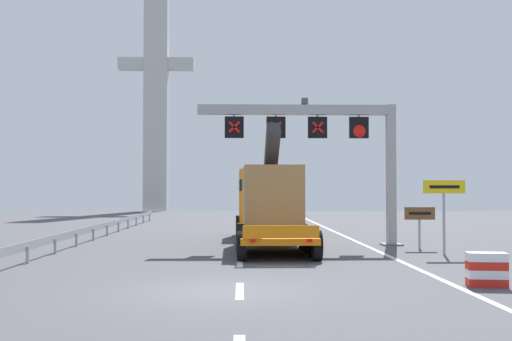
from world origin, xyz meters
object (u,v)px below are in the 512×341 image
(overhead_lane_gantry, at_px, (325,134))
(exit_sign_yellow, at_px, (444,198))
(bridge_pylon_distant, at_px, (156,89))
(heavy_haul_truck_orange, at_px, (267,201))
(tourist_info_sign_brown, at_px, (420,218))
(crash_barrier_striped, at_px, (487,270))

(overhead_lane_gantry, distance_m, exit_sign_yellow, 6.61)
(overhead_lane_gantry, xyz_separation_m, bridge_pylon_distant, (-13.98, 45.25, 9.46))
(heavy_haul_truck_orange, distance_m, bridge_pylon_distant, 47.07)
(heavy_haul_truck_orange, xyz_separation_m, exit_sign_yellow, (6.66, -5.69, 0.25))
(overhead_lane_gantry, distance_m, bridge_pylon_distant, 48.30)
(tourist_info_sign_brown, height_order, bridge_pylon_distant, bridge_pylon_distant)
(overhead_lane_gantry, xyz_separation_m, tourist_info_sign_brown, (3.83, -1.88, -3.76))
(heavy_haul_truck_orange, height_order, bridge_pylon_distant, bridge_pylon_distant)
(heavy_haul_truck_orange, distance_m, exit_sign_yellow, 8.76)
(heavy_haul_truck_orange, bearing_deg, exit_sign_yellow, -40.48)
(overhead_lane_gantry, bearing_deg, heavy_haul_truck_orange, 152.57)
(crash_barrier_striped, bearing_deg, bridge_pylon_distant, 106.19)
(overhead_lane_gantry, distance_m, tourist_info_sign_brown, 5.68)
(heavy_haul_truck_orange, relative_size, tourist_info_sign_brown, 7.80)
(exit_sign_yellow, bearing_deg, bridge_pylon_distant, 110.00)
(bridge_pylon_distant, bearing_deg, overhead_lane_gantry, -72.83)
(heavy_haul_truck_orange, xyz_separation_m, tourist_info_sign_brown, (6.42, -3.22, -0.64))
(overhead_lane_gantry, relative_size, tourist_info_sign_brown, 5.18)
(bridge_pylon_distant, bearing_deg, tourist_info_sign_brown, -69.30)
(exit_sign_yellow, relative_size, crash_barrier_striped, 2.76)
(exit_sign_yellow, bearing_deg, overhead_lane_gantry, 133.14)
(overhead_lane_gantry, xyz_separation_m, heavy_haul_truck_orange, (-2.60, 1.35, -3.13))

